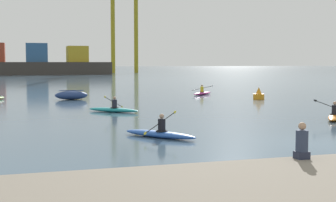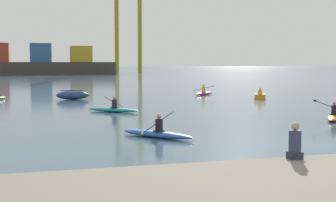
# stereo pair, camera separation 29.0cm
# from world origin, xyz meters

# --- Properties ---
(ground_plane) EXTENTS (800.00, 800.00, 0.00)m
(ground_plane) POSITION_xyz_m (0.00, 0.00, 0.00)
(ground_plane) COLOR #425B70
(container_barge) EXTENTS (36.56, 8.56, 7.80)m
(container_barge) POSITION_xyz_m (-7.19, 110.56, 2.69)
(container_barge) COLOR #38332D
(container_barge) RESTS_ON ground
(gantry_crane_west_mid) EXTENTS (8.09, 19.05, 35.76)m
(gantry_crane_west_mid) POSITION_xyz_m (18.31, 124.38, 18.24)
(gantry_crane_west_mid) COLOR olive
(gantry_crane_west_mid) RESTS_ON ground
(capsized_dinghy) EXTENTS (2.63, 1.18, 0.76)m
(capsized_dinghy) POSITION_xyz_m (-6.91, 24.57, 0.35)
(capsized_dinghy) COLOR navy
(capsized_dinghy) RESTS_ON ground
(channel_buoy) EXTENTS (0.90, 0.90, 1.00)m
(channel_buoy) POSITION_xyz_m (7.71, 20.46, 0.36)
(channel_buoy) COLOR orange
(channel_buoy) RESTS_ON ground
(kayak_blue) EXTENTS (2.57, 3.05, 1.01)m
(kayak_blue) POSITION_xyz_m (-5.49, 3.39, 0.17)
(kayak_blue) COLOR #2856B2
(kayak_blue) RESTS_ON ground
(kayak_orange) EXTENTS (2.64, 2.99, 1.04)m
(kayak_orange) POSITION_xyz_m (4.99, 6.71, 0.17)
(kayak_orange) COLOR orange
(kayak_orange) RESTS_ON ground
(kayak_magenta) EXTENTS (2.88, 2.78, 0.95)m
(kayak_magenta) POSITION_xyz_m (5.33, 27.07, 0.17)
(kayak_magenta) COLOR #C13384
(kayak_magenta) RESTS_ON ground
(kayak_teal) EXTENTS (2.95, 2.70, 1.06)m
(kayak_teal) POSITION_xyz_m (-5.46, 13.79, 0.17)
(kayak_teal) COLOR teal
(kayak_teal) RESTS_ON ground
(seated_onlooker) EXTENTS (0.32, 0.30, 0.90)m
(seated_onlooker) POSITION_xyz_m (-4.20, -4.71, 1.02)
(seated_onlooker) COLOR #23283D
(seated_onlooker) RESTS_ON stone_quay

